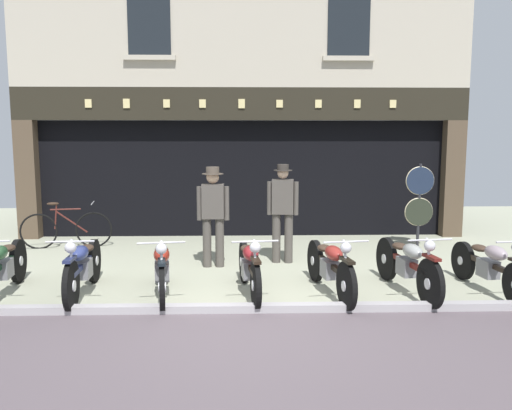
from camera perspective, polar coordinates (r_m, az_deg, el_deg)
The scene contains 15 objects.
ground at distance 6.09m, azimuth -1.26°, elevation -15.02°, with size 21.89×22.00×0.18m.
shop_facade at distance 13.64m, azimuth -1.49°, elevation 5.01°, with size 10.19×4.42×6.08m.
motorcycle_far_left at distance 8.42m, azimuth -25.58°, elevation -5.94°, with size 0.62×2.07×0.94m.
motorcycle_left at distance 8.01m, azimuth -18.11°, elevation -6.24°, with size 0.62×2.07×0.94m.
motorcycle_center_left at distance 7.70m, azimuth -10.08°, elevation -6.63°, with size 0.62×1.93×0.91m.
motorcycle_center at distance 7.66m, azimuth -0.71°, elevation -6.56°, with size 0.62×1.97×0.91m.
motorcycle_center_right at distance 7.74m, azimuth 7.98°, elevation -6.47°, with size 0.62×2.06×0.92m.
motorcycle_right at distance 8.04m, azimuth 15.96°, elevation -6.11°, with size 0.62×2.10×0.93m.
motorcycle_far_right at distance 8.48m, azimuth 23.80°, elevation -5.91°, with size 0.62×2.00×0.90m.
salesman_left at distance 9.18m, azimuth -4.64°, elevation -0.66°, with size 0.56×0.37×1.75m.
shopkeeper_center at distance 9.47m, azimuth 2.89°, elevation -0.37°, with size 0.56×0.33×1.77m.
tyre_sign_pole at distance 11.25m, azimuth 17.16°, elevation 0.77°, with size 0.58×0.07×1.71m.
advert_board_near at distance 12.12m, azimuth -9.39°, elevation 5.02°, with size 0.83×0.03×1.03m.
advert_board_far at distance 12.35m, azimuth -15.06°, elevation 4.92°, with size 0.83×0.03×1.02m.
leaning_bicycle at distance 11.48m, azimuth -19.75°, elevation -2.42°, with size 1.79×0.50×0.96m.
Camera 1 is at (-0.03, -6.60, 2.31)m, focal length 37.20 mm.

